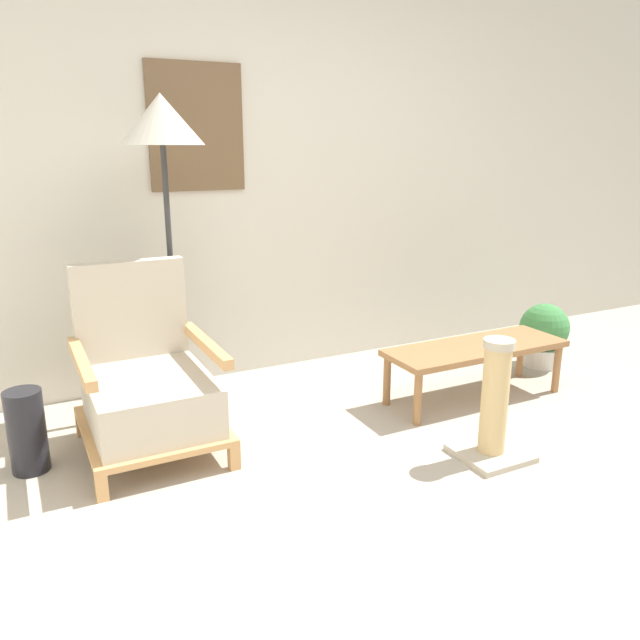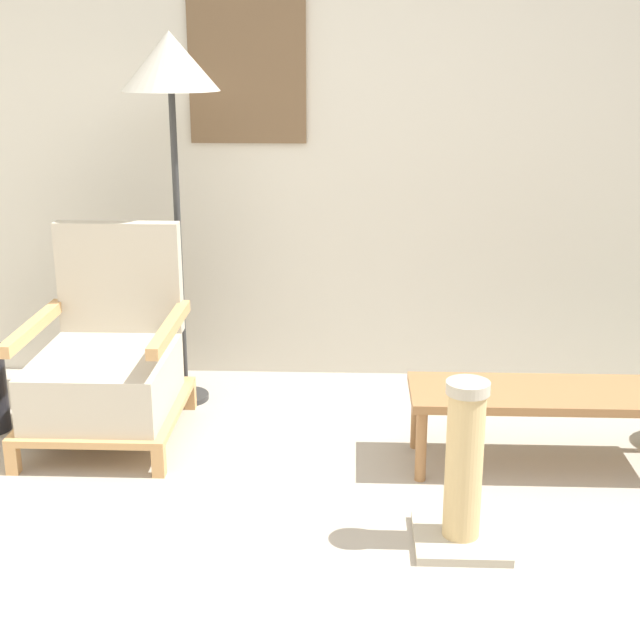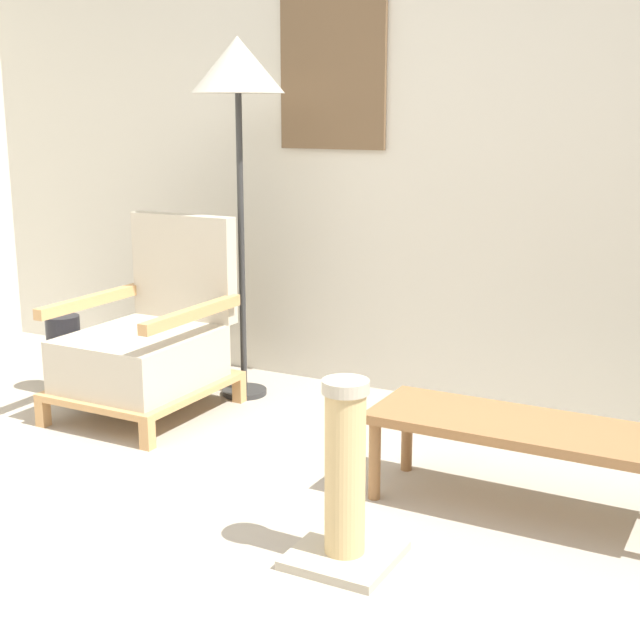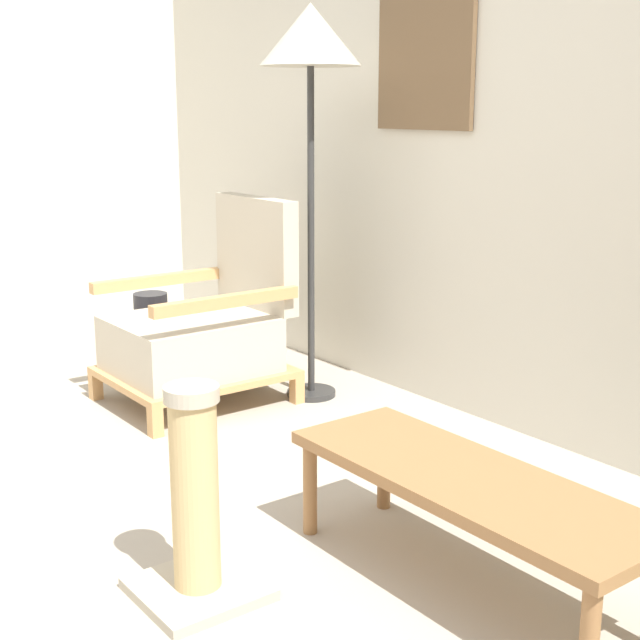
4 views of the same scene
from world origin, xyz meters
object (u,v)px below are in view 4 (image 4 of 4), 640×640
Objects in this scene: armchair at (203,329)px; floor_lamp at (311,50)px; vase at (152,332)px; coffee_table at (468,489)px; scratching_post at (196,512)px.

floor_lamp is (0.25, 0.41, 1.19)m from armchair.
coffee_table is at bearing -6.10° from vase.
floor_lamp reaches higher than vase.
vase reaches higher than coffee_table.
scratching_post is at bearing -23.47° from vase.
scratching_post is (1.19, -1.26, -1.28)m from floor_lamp.
vase is (-2.39, 0.26, -0.09)m from coffee_table.
floor_lamp is at bearing 26.31° from vase.
coffee_table is at bearing 56.30° from scratching_post.
armchair is 2.28× the size of vase.
floor_lamp reaches higher than armchair.
armchair is at bearing 172.67° from coffee_table.
coffee_table is 2.41m from vase.
vase is at bearing 173.90° from coffee_table.
coffee_table is at bearing -7.33° from armchair.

